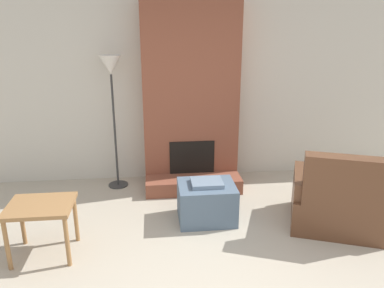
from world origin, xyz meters
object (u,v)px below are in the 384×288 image
at_px(side_table, 41,212).
at_px(floor_lamp_left, 111,76).
at_px(armchair, 337,204).
at_px(ottoman, 207,201).

bearing_deg(side_table, floor_lamp_left, 69.92).
bearing_deg(armchair, side_table, 24.53).
distance_m(armchair, floor_lamp_left, 3.27).
height_order(side_table, floor_lamp_left, floor_lamp_left).
height_order(ottoman, armchair, armchair).
xyz_separation_m(armchair, side_table, (-3.22, -0.19, 0.19)).
xyz_separation_m(armchair, floor_lamp_left, (-2.62, 1.47, 1.31)).
distance_m(side_table, floor_lamp_left, 2.09).
xyz_separation_m(ottoman, floor_lamp_left, (-1.15, 1.12, 1.37)).
bearing_deg(ottoman, floor_lamp_left, 135.61).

